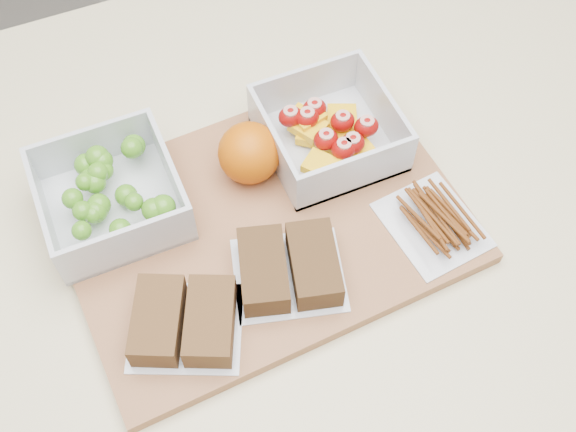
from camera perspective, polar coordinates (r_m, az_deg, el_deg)
name	(u,v)px	position (r m, az deg, el deg)	size (l,w,h in m)	color
counter	(289,379)	(1.20, 0.07, -12.77)	(1.20, 0.90, 0.90)	beige
cutting_board	(264,225)	(0.79, -1.89, -0.71)	(0.42, 0.30, 0.02)	#9C6640
grape_container	(111,194)	(0.80, -13.80, 1.69)	(0.14, 0.14, 0.06)	silver
fruit_container	(329,132)	(0.83, 3.23, 6.62)	(0.14, 0.14, 0.06)	silver
orange	(249,153)	(0.80, -3.09, 4.99)	(0.07, 0.07, 0.07)	#CD5A04
sandwich_bag_left	(184,321)	(0.72, -8.20, -8.23)	(0.14, 0.13, 0.03)	silver
sandwich_bag_center	(289,268)	(0.74, 0.05, -4.11)	(0.14, 0.13, 0.04)	silver
pretzel_bag	(434,219)	(0.79, 11.45, -0.27)	(0.10, 0.12, 0.03)	silver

